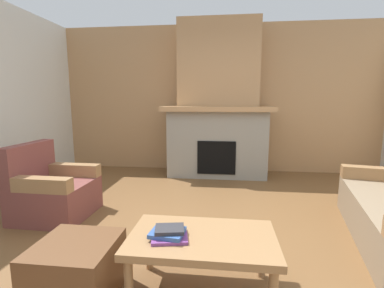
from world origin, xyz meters
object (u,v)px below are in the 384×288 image
object	(u,v)px
armchair	(52,191)
coffee_table	(202,243)
fireplace	(218,110)
ottoman	(77,270)

from	to	relation	value
armchair	coffee_table	distance (m)	2.15
fireplace	coffee_table	size ratio (longest dim) A/B	2.70
fireplace	coffee_table	xyz separation A→B (m)	(-0.01, -3.22, -0.79)
fireplace	ottoman	bearing A→B (deg)	-104.15
fireplace	coffee_table	distance (m)	3.31
fireplace	ottoman	distance (m)	3.60
fireplace	armchair	distance (m)	2.93
coffee_table	ottoman	size ratio (longest dim) A/B	1.92
coffee_table	ottoman	world-z (taller)	coffee_table
fireplace	armchair	size ratio (longest dim) A/B	3.18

